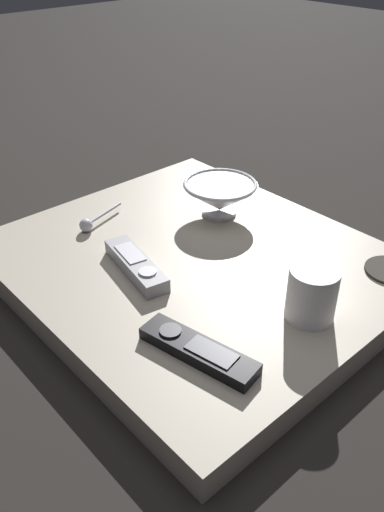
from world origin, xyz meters
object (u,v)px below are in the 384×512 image
Objects in this scene: coffee_mug at (312,294)px; teaspoon at (89,223)px; cereal_bowl at (220,196)px; tv_remote_near at (136,265)px; tv_remote_far at (198,350)px.

teaspoon is at bearing -77.02° from coffee_mug.
cereal_bowl reaches higher than tv_remote_near.
cereal_bowl is at bearing 151.86° from teaspoon.
tv_remote_far is at bearing -15.29° from coffee_mug.
coffee_mug reaches higher than teaspoon.
tv_remote_near is (0.12, -0.27, -0.03)m from coffee_mug.
teaspoon is 0.18m from tv_remote_near.
cereal_bowl is at bearing -111.49° from coffee_mug.
tv_remote_near is at bearing 83.45° from teaspoon.
tv_remote_near reaches higher than tv_remote_far.
coffee_mug is at bearing 114.46° from tv_remote_near.
cereal_bowl is 0.26m from teaspoon.
coffee_mug is at bearing 68.51° from cereal_bowl.
coffee_mug is 0.19m from tv_remote_far.
coffee_mug is at bearing 102.98° from teaspoon.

